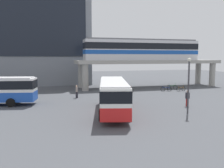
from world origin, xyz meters
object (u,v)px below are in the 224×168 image
object	(u,v)px
bicycle_red	(128,91)
bicycle_green	(172,87)
bus_main	(113,93)
pedestrian_walking_across	(77,92)
bicycle_black	(114,90)
station_building	(29,33)
pedestrian_near_building	(187,99)
bicycle_blue	(166,89)
bicycle_brown	(181,89)
train	(142,49)

from	to	relation	value
bicycle_red	bicycle_green	size ratio (longest dim) A/B	1.01
bus_main	bicycle_red	bearing A→B (deg)	64.71
pedestrian_walking_across	bicycle_green	bearing A→B (deg)	15.18
bicycle_black	pedestrian_walking_across	bearing A→B (deg)	-147.17
bicycle_red	pedestrian_walking_across	bearing A→B (deg)	-162.12
station_building	bicycle_green	distance (m)	30.87
bicycle_green	pedestrian_walking_across	bearing A→B (deg)	-164.82
station_building	pedestrian_near_building	distance (m)	36.62
bus_main	bicycle_green	xyz separation A→B (m)	(14.72, 14.47, -1.63)
bus_main	pedestrian_walking_across	size ratio (longest dim) A/B	6.50
bicycle_black	pedestrian_near_building	world-z (taller)	pedestrian_near_building
bicycle_blue	bicycle_brown	bearing A→B (deg)	-13.27
station_building	train	bearing A→B (deg)	-31.12
bicycle_black	station_building	bearing A→B (deg)	127.69
bicycle_blue	bicycle_green	bearing A→B (deg)	41.81
station_building	bicycle_brown	bearing A→B (deg)	-38.47
bicycle_green	bicycle_brown	xyz separation A→B (m)	(0.21, -2.52, 0.00)
pedestrian_near_building	pedestrian_walking_across	world-z (taller)	pedestrian_near_building
bus_main	bicycle_green	distance (m)	20.71
bicycle_blue	pedestrian_near_building	distance (m)	12.25
bicycle_blue	pedestrian_walking_across	distance (m)	15.11
bicycle_black	pedestrian_near_building	size ratio (longest dim) A/B	0.96
bicycle_black	pedestrian_walking_across	distance (m)	7.61
bus_main	pedestrian_near_building	size ratio (longest dim) A/B	6.29
bicycle_blue	bicycle_black	xyz separation A→B (m)	(-8.49, 1.45, 0.00)
station_building	bicycle_red	world-z (taller)	station_building
bicycle_green	bicycle_red	bearing A→B (deg)	-167.42
bicycle_green	pedestrian_near_building	size ratio (longest dim) A/B	0.92
bus_main	bicycle_green	world-z (taller)	bus_main
pedestrian_near_building	pedestrian_walking_across	distance (m)	14.44
pedestrian_walking_across	pedestrian_near_building	bearing A→B (deg)	-38.74
train	bicycle_brown	size ratio (longest dim) A/B	12.12
bicycle_brown	pedestrian_walking_across	bearing A→B (deg)	-173.06
bicycle_blue	bicycle_green	world-z (taller)	same
bus_main	bicycle_blue	size ratio (longest dim) A/B	6.61
train	bicycle_green	world-z (taller)	train
bicycle_blue	pedestrian_walking_across	bearing A→B (deg)	-169.83
bicycle_brown	bus_main	bearing A→B (deg)	-141.32
train	station_building	bearing A→B (deg)	148.88
train	pedestrian_walking_across	size ratio (longest dim) A/B	12.34
bus_main	bicycle_blue	world-z (taller)	bus_main
station_building	bicycle_black	xyz separation A→B (m)	(13.27, -17.17, -10.10)
train	bicycle_green	xyz separation A→B (m)	(3.75, -4.47, -6.57)
station_building	bicycle_black	bearing A→B (deg)	-52.31
bicycle_brown	bicycle_black	xyz separation A→B (m)	(-10.88, 2.01, 0.00)
train	bicycle_blue	xyz separation A→B (m)	(1.56, -6.43, -6.57)
train	pedestrian_walking_across	bearing A→B (deg)	-145.65
station_building	bicycle_brown	xyz separation A→B (m)	(24.15, -19.19, -10.10)
station_building	bicycle_brown	size ratio (longest dim) A/B	13.43
train	bicycle_black	xyz separation A→B (m)	(-6.93, -4.98, -6.57)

